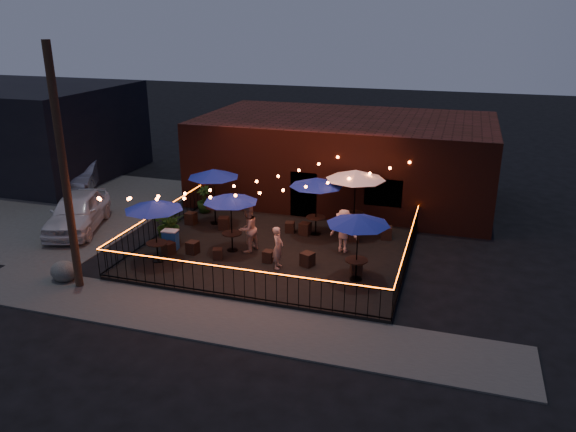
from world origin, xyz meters
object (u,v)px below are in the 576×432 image
(cafe_table_3, at_px, (317,183))
(cooler, at_px, (171,240))
(utility_pole, at_px, (64,172))
(cafe_table_1, at_px, (213,174))
(cafe_table_4, at_px, (358,220))
(cafe_table_5, at_px, (356,175))
(cafe_table_0, at_px, (154,206))
(boulder, at_px, (64,271))
(cafe_table_2, at_px, (231,199))

(cafe_table_3, bearing_deg, cooler, -146.83)
(utility_pole, height_order, cafe_table_1, utility_pole)
(cafe_table_4, height_order, cafe_table_5, cafe_table_5)
(cafe_table_0, bearing_deg, boulder, -137.91)
(boulder, bearing_deg, cafe_table_3, 41.99)
(cooler, bearing_deg, cafe_table_5, 27.24)
(cafe_table_2, height_order, cooler, cafe_table_2)
(utility_pole, xyz_separation_m, cafe_table_2, (3.86, 4.11, -1.76))
(cafe_table_2, bearing_deg, utility_pole, -133.19)
(cafe_table_1, bearing_deg, cafe_table_2, -53.87)
(cafe_table_5, relative_size, boulder, 2.91)
(cafe_table_4, relative_size, cafe_table_5, 0.88)
(cafe_table_3, bearing_deg, utility_pole, -133.90)
(cafe_table_1, bearing_deg, boulder, -113.12)
(utility_pole, relative_size, cafe_table_2, 3.43)
(utility_pole, relative_size, cafe_table_5, 2.99)
(utility_pole, xyz_separation_m, cooler, (1.56, 3.51, -3.45))
(cafe_table_0, xyz_separation_m, cafe_table_5, (6.28, 5.02, 0.31))
(cafe_table_4, bearing_deg, cafe_table_5, 102.22)
(cafe_table_5, distance_m, boulder, 11.48)
(boulder, bearing_deg, cafe_table_4, 16.36)
(cafe_table_0, height_order, cafe_table_1, cafe_table_1)
(cafe_table_2, bearing_deg, cafe_table_4, -12.07)
(cafe_table_0, height_order, cafe_table_4, cafe_table_4)
(utility_pole, bearing_deg, cafe_table_5, 43.07)
(cafe_table_1, relative_size, cafe_table_3, 0.85)
(cafe_table_2, distance_m, cafe_table_4, 5.11)
(cafe_table_0, distance_m, cafe_table_3, 6.50)
(utility_pole, distance_m, cafe_table_3, 9.48)
(cafe_table_0, relative_size, cafe_table_2, 1.09)
(cooler, bearing_deg, cafe_table_3, 28.97)
(cafe_table_0, bearing_deg, cooler, 94.02)
(cafe_table_1, bearing_deg, cafe_table_3, 0.75)
(utility_pole, bearing_deg, cafe_table_0, 55.48)
(boulder, bearing_deg, cafe_table_5, 39.62)
(cafe_table_2, xyz_separation_m, cafe_table_4, (5.00, -1.07, 0.06))
(utility_pole, bearing_deg, cooler, 66.08)
(cafe_table_2, bearing_deg, cafe_table_5, 39.03)
(cafe_table_1, xyz_separation_m, cafe_table_4, (6.86, -3.62, -0.06))
(cafe_table_0, height_order, cafe_table_5, cafe_table_5)
(cafe_table_4, xyz_separation_m, cooler, (-7.30, 0.47, -1.76))
(cafe_table_2, bearing_deg, cooler, -165.40)
(cafe_table_3, distance_m, cafe_table_4, 4.39)
(cafe_table_4, bearing_deg, cafe_table_2, 167.93)
(cafe_table_0, xyz_separation_m, cafe_table_2, (2.22, 1.73, -0.04))
(cafe_table_2, distance_m, cafe_table_3, 3.70)
(utility_pole, xyz_separation_m, cafe_table_5, (7.92, 7.40, -1.40))
(utility_pole, xyz_separation_m, cafe_table_1, (2.00, 6.67, -1.64))
(cafe_table_0, height_order, cafe_table_3, cafe_table_3)
(cafe_table_4, xyz_separation_m, cafe_table_5, (-0.94, 4.36, 0.29))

